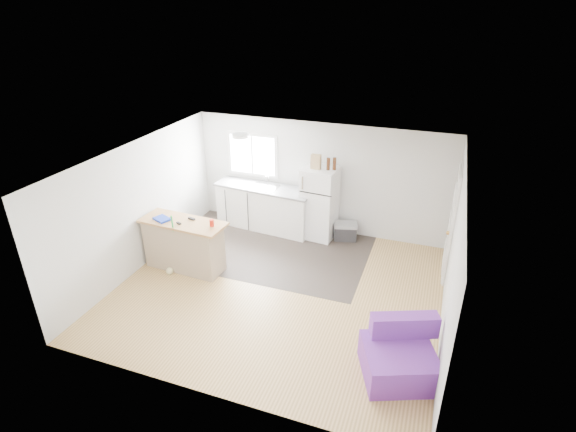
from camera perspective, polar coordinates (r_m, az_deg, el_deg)
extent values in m
cube|color=#9C7441|center=(8.07, -1.18, -9.32)|extent=(5.50, 5.00, 0.01)
cube|color=white|center=(6.96, -1.36, 7.06)|extent=(5.50, 5.00, 0.01)
cube|color=silver|center=(9.61, 4.08, 4.82)|extent=(5.50, 0.01, 2.40)
cube|color=silver|center=(5.56, -10.76, -13.03)|extent=(5.50, 0.01, 2.40)
cube|color=silver|center=(8.72, -18.41, 1.21)|extent=(0.01, 5.00, 2.40)
cube|color=silver|center=(7.06, 20.17, -5.12)|extent=(0.01, 5.00, 2.40)
cube|color=#2E2722|center=(9.27, -2.62, -4.19)|extent=(4.05, 2.50, 0.00)
cube|color=white|center=(9.98, -4.52, 7.76)|extent=(1.18, 0.04, 0.98)
cube|color=white|center=(9.96, -4.57, 7.72)|extent=(1.05, 0.01, 0.85)
cube|color=white|center=(9.96, -4.58, 7.72)|extent=(0.03, 0.02, 0.85)
cube|color=white|center=(8.52, 20.06, -1.03)|extent=(0.05, 0.82, 2.03)
cube|color=white|center=(8.51, 20.13, -1.01)|extent=(0.03, 0.92, 2.10)
sphere|color=gold|center=(8.23, 19.67, -2.03)|extent=(0.07, 0.07, 0.07)
cylinder|color=white|center=(8.49, -6.10, 10.13)|extent=(0.30, 0.30, 0.07)
cube|color=white|center=(9.95, -2.95, 1.03)|extent=(2.18, 0.83, 0.94)
cube|color=slate|center=(9.75, -3.02, 3.64)|extent=(2.24, 0.88, 0.04)
cube|color=silver|center=(9.72, -3.09, 3.57)|extent=(0.62, 0.50, 0.06)
cube|color=tan|center=(8.65, -13.05, -3.69)|extent=(1.49, 0.60, 0.95)
cube|color=tan|center=(8.41, -13.21, -0.79)|extent=(1.64, 0.71, 0.04)
cube|color=white|center=(9.44, 4.00, 1.64)|extent=(0.74, 0.70, 1.55)
cube|color=black|center=(9.02, 3.49, 2.82)|extent=(0.68, 0.07, 0.02)
cube|color=silver|center=(9.01, 1.85, 4.22)|extent=(0.03, 0.02, 0.28)
cube|color=silver|center=(9.29, 1.79, 0.31)|extent=(0.03, 0.02, 0.54)
cube|color=#2B2B2D|center=(9.64, 7.28, -2.09)|extent=(0.53, 0.42, 0.31)
cube|color=gray|center=(9.55, 7.34, -1.10)|extent=(0.56, 0.44, 0.06)
cube|color=purple|center=(6.55, 13.81, -17.63)|extent=(1.19, 1.16, 0.44)
cube|color=purple|center=(6.55, 14.55, -13.27)|extent=(0.94, 0.55, 0.33)
cube|color=white|center=(8.59, -11.31, -6.33)|extent=(0.17, 0.14, 0.27)
cylinder|color=blue|center=(8.51, -11.40, -5.40)|extent=(0.07, 0.07, 0.05)
cylinder|color=green|center=(8.46, -14.13, -3.22)|extent=(0.19, 0.30, 1.21)
sphere|color=beige|center=(8.73, -14.79, -6.78)|extent=(0.14, 0.14, 0.14)
cylinder|color=red|center=(8.10, -9.66, -0.87)|extent=(0.09, 0.09, 0.12)
cube|color=#1331B6|center=(8.54, -15.70, -0.36)|extent=(0.36, 0.32, 0.04)
cube|color=black|center=(8.43, -12.15, -0.33)|extent=(0.15, 0.08, 0.03)
cube|color=black|center=(8.32, -13.71, -0.89)|extent=(0.11, 0.08, 0.03)
cube|color=tan|center=(9.07, 3.57, 6.89)|extent=(0.21, 0.11, 0.30)
cylinder|color=#3D1D0B|center=(9.03, 5.14, 6.60)|extent=(0.08, 0.08, 0.25)
cylinder|color=#3D1D0B|center=(9.05, 5.92, 6.61)|extent=(0.08, 0.08, 0.25)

